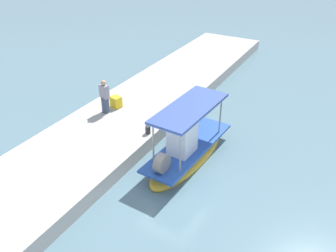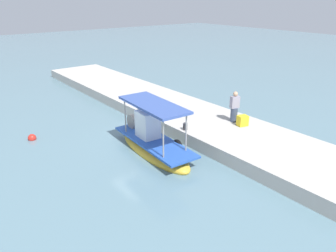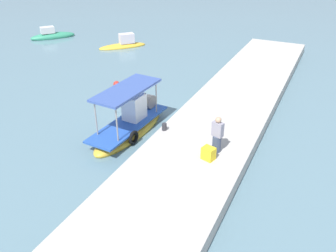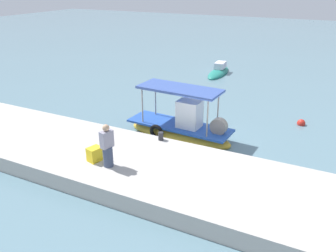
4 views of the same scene
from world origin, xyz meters
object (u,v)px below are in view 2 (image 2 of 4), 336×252
fisherman_near_bollard (234,108)px  marker_buoy (32,138)px  mooring_bollard (185,126)px  cargo_crate (243,121)px  main_fishing_boat (153,143)px

fisherman_near_bollard → marker_buoy: 11.30m
mooring_bollard → cargo_crate: (-1.47, -2.88, 0.10)m
fisherman_near_bollard → mooring_bollard: size_ratio=4.70×
fisherman_near_bollard → cargo_crate: bearing=171.4°
cargo_crate → marker_buoy: cargo_crate is taller
mooring_bollard → cargo_crate: size_ratio=0.65×
main_fishing_boat → cargo_crate: (-1.54, -4.93, 0.50)m
cargo_crate → mooring_bollard: bearing=62.9°
mooring_bollard → main_fishing_boat: bearing=88.1°
mooring_bollard → fisherman_near_bollard: bearing=-103.9°
main_fishing_boat → cargo_crate: bearing=-107.3°
main_fishing_boat → mooring_bollard: 2.10m
fisherman_near_bollard → marker_buoy: fisherman_near_bollard is taller
fisherman_near_bollard → marker_buoy: size_ratio=3.90×
fisherman_near_bollard → cargo_crate: fisherman_near_bollard is taller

